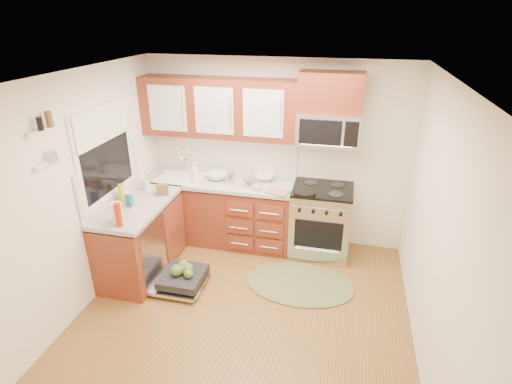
% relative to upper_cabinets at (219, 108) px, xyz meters
% --- Properties ---
extents(floor, '(3.50, 3.50, 0.00)m').
position_rel_upper_cabinets_xyz_m(floor, '(0.73, -1.57, -1.88)').
color(floor, brown).
rests_on(floor, ground).
extents(ceiling, '(3.50, 3.50, 0.00)m').
position_rel_upper_cabinets_xyz_m(ceiling, '(0.73, -1.57, 0.62)').
color(ceiling, white).
rests_on(ceiling, ground).
extents(wall_back, '(3.50, 0.04, 2.50)m').
position_rel_upper_cabinets_xyz_m(wall_back, '(0.73, 0.18, -0.62)').
color(wall_back, silver).
rests_on(wall_back, ground).
extents(wall_front, '(3.50, 0.04, 2.50)m').
position_rel_upper_cabinets_xyz_m(wall_front, '(0.73, -3.33, -0.62)').
color(wall_front, silver).
rests_on(wall_front, ground).
extents(wall_left, '(0.04, 3.50, 2.50)m').
position_rel_upper_cabinets_xyz_m(wall_left, '(-1.02, -1.57, -0.62)').
color(wall_left, silver).
rests_on(wall_left, ground).
extents(wall_right, '(0.04, 3.50, 2.50)m').
position_rel_upper_cabinets_xyz_m(wall_right, '(2.48, -1.57, -0.62)').
color(wall_right, silver).
rests_on(wall_right, ground).
extents(base_cabinet_back, '(2.05, 0.60, 0.85)m').
position_rel_upper_cabinets_xyz_m(base_cabinet_back, '(0.00, -0.12, -1.45)').
color(base_cabinet_back, maroon).
rests_on(base_cabinet_back, ground).
extents(base_cabinet_left, '(0.60, 1.25, 0.85)m').
position_rel_upper_cabinets_xyz_m(base_cabinet_left, '(-0.72, -1.05, -1.45)').
color(base_cabinet_left, maroon).
rests_on(base_cabinet_left, ground).
extents(countertop_back, '(2.07, 0.64, 0.05)m').
position_rel_upper_cabinets_xyz_m(countertop_back, '(0.00, -0.14, -0.97)').
color(countertop_back, '#A3A095').
rests_on(countertop_back, base_cabinet_back).
extents(countertop_left, '(0.64, 1.27, 0.05)m').
position_rel_upper_cabinets_xyz_m(countertop_left, '(-0.71, -1.05, -0.97)').
color(countertop_left, '#A3A095').
rests_on(countertop_left, base_cabinet_left).
extents(backsplash_back, '(2.05, 0.02, 0.57)m').
position_rel_upper_cabinets_xyz_m(backsplash_back, '(0.00, 0.16, -0.67)').
color(backsplash_back, beige).
rests_on(backsplash_back, ground).
extents(backsplash_left, '(0.02, 1.25, 0.57)m').
position_rel_upper_cabinets_xyz_m(backsplash_left, '(-1.01, -1.05, -0.67)').
color(backsplash_left, beige).
rests_on(backsplash_left, ground).
extents(upper_cabinets, '(2.05, 0.35, 0.75)m').
position_rel_upper_cabinets_xyz_m(upper_cabinets, '(0.00, 0.00, 0.00)').
color(upper_cabinets, maroon).
rests_on(upper_cabinets, ground).
extents(cabinet_over_mw, '(0.76, 0.35, 0.47)m').
position_rel_upper_cabinets_xyz_m(cabinet_over_mw, '(1.41, 0.00, 0.26)').
color(cabinet_over_mw, maroon).
rests_on(cabinet_over_mw, ground).
extents(range, '(0.76, 0.64, 0.95)m').
position_rel_upper_cabinets_xyz_m(range, '(1.41, -0.15, -1.40)').
color(range, silver).
rests_on(range, ground).
extents(microwave, '(0.76, 0.38, 0.40)m').
position_rel_upper_cabinets_xyz_m(microwave, '(1.41, -0.02, -0.18)').
color(microwave, silver).
rests_on(microwave, ground).
extents(sink, '(0.62, 0.50, 0.26)m').
position_rel_upper_cabinets_xyz_m(sink, '(-0.52, -0.16, -1.07)').
color(sink, white).
rests_on(sink, ground).
extents(dishwasher, '(0.70, 0.60, 0.20)m').
position_rel_upper_cabinets_xyz_m(dishwasher, '(-0.13, -1.27, -1.77)').
color(dishwasher, silver).
rests_on(dishwasher, ground).
extents(window, '(0.03, 1.05, 1.05)m').
position_rel_upper_cabinets_xyz_m(window, '(-1.01, -1.07, -0.32)').
color(window, white).
rests_on(window, ground).
extents(window_blind, '(0.02, 0.96, 0.40)m').
position_rel_upper_cabinets_xyz_m(window_blind, '(-0.98, -1.07, 0.00)').
color(window_blind, white).
rests_on(window_blind, ground).
extents(shelf_upper, '(0.04, 0.40, 0.03)m').
position_rel_upper_cabinets_xyz_m(shelf_upper, '(-0.99, -1.92, 0.17)').
color(shelf_upper, white).
rests_on(shelf_upper, ground).
extents(shelf_lower, '(0.04, 0.40, 0.03)m').
position_rel_upper_cabinets_xyz_m(shelf_lower, '(-0.99, -1.92, -0.12)').
color(shelf_lower, white).
rests_on(shelf_lower, ground).
extents(rug, '(1.33, 0.90, 0.02)m').
position_rel_upper_cabinets_xyz_m(rug, '(1.25, -0.93, -1.86)').
color(rug, '#5E6A3C').
rests_on(rug, ground).
extents(skillet, '(0.34, 0.34, 0.05)m').
position_rel_upper_cabinets_xyz_m(skillet, '(1.20, -0.40, -0.90)').
color(skillet, black).
rests_on(skillet, range).
extents(stock_pot, '(0.24, 0.24, 0.11)m').
position_rel_upper_cabinets_xyz_m(stock_pot, '(0.48, -0.26, -0.89)').
color(stock_pot, silver).
rests_on(stock_pot, countertop_back).
extents(cutting_board, '(0.32, 0.25, 0.02)m').
position_rel_upper_cabinets_xyz_m(cutting_board, '(0.86, -0.35, -0.94)').
color(cutting_board, '#A06D49').
rests_on(cutting_board, countertop_back).
extents(canister, '(0.13, 0.13, 0.17)m').
position_rel_upper_cabinets_xyz_m(canister, '(0.22, -0.25, -0.87)').
color(canister, silver).
rests_on(canister, countertop_back).
extents(paper_towel_roll, '(0.13, 0.13, 0.24)m').
position_rel_upper_cabinets_xyz_m(paper_towel_roll, '(-0.68, -1.51, -0.83)').
color(paper_towel_roll, white).
rests_on(paper_towel_roll, countertop_left).
extents(mustard_bottle, '(0.10, 0.10, 0.23)m').
position_rel_upper_cabinets_xyz_m(mustard_bottle, '(-0.90, -1.04, -0.84)').
color(mustard_bottle, yellow).
rests_on(mustard_bottle, countertop_left).
extents(red_bottle, '(0.09, 0.09, 0.27)m').
position_rel_upper_cabinets_xyz_m(red_bottle, '(-0.62, -1.57, -0.82)').
color(red_bottle, '#A5240D').
rests_on(red_bottle, countertop_left).
extents(wooden_box, '(0.16, 0.14, 0.14)m').
position_rel_upper_cabinets_xyz_m(wooden_box, '(-0.52, -0.74, -0.88)').
color(wooden_box, brown).
rests_on(wooden_box, countertop_left).
extents(blue_carton, '(0.10, 0.08, 0.14)m').
position_rel_upper_cabinets_xyz_m(blue_carton, '(-0.76, -1.11, -0.88)').
color(blue_carton, '#2262A1').
rests_on(blue_carton, countertop_left).
extents(bowl_a, '(0.29, 0.29, 0.07)m').
position_rel_upper_cabinets_xyz_m(bowl_a, '(0.60, 0.03, -0.92)').
color(bowl_a, '#999999').
rests_on(bowl_a, countertop_back).
extents(bowl_b, '(0.38, 0.38, 0.09)m').
position_rel_upper_cabinets_xyz_m(bowl_b, '(-0.02, -0.09, -0.90)').
color(bowl_b, '#999999').
rests_on(bowl_b, countertop_back).
extents(cup, '(0.13, 0.13, 0.09)m').
position_rel_upper_cabinets_xyz_m(cup, '(0.59, -0.32, -0.91)').
color(cup, '#999999').
rests_on(cup, countertop_back).
extents(soap_bottle_a, '(0.14, 0.14, 0.27)m').
position_rel_upper_cabinets_xyz_m(soap_bottle_a, '(-0.27, -0.27, -0.81)').
color(soap_bottle_a, '#999999').
rests_on(soap_bottle_a, countertop_back).
extents(soap_bottle_b, '(0.09, 0.09, 0.17)m').
position_rel_upper_cabinets_xyz_m(soap_bottle_b, '(-0.81, -0.64, -0.87)').
color(soap_bottle_b, '#999999').
rests_on(soap_bottle_b, countertop_left).
extents(soap_bottle_c, '(0.17, 0.17, 0.17)m').
position_rel_upper_cabinets_xyz_m(soap_bottle_c, '(-0.90, -0.97, -0.87)').
color(soap_bottle_c, '#999999').
rests_on(soap_bottle_c, countertop_left).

